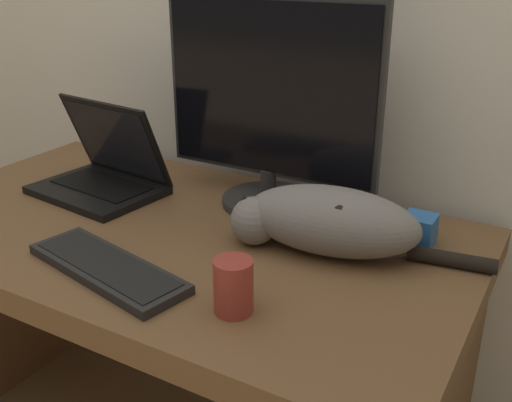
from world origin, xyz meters
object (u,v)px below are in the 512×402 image
object	(u,v)px
external_keyboard	(107,268)
cat	(325,220)
coffee_mug	(233,286)
laptop	(103,174)
monitor	(269,107)

from	to	relation	value
external_keyboard	cat	size ratio (longest dim) A/B	0.74
external_keyboard	coffee_mug	size ratio (longest dim) A/B	3.94
laptop	external_keyboard	distance (m)	0.46
cat	external_keyboard	bearing A→B (deg)	-146.03
monitor	cat	world-z (taller)	monitor
coffee_mug	laptop	bearing A→B (deg)	152.13
laptop	external_keyboard	size ratio (longest dim) A/B	0.87
laptop	coffee_mug	bearing A→B (deg)	-21.26
cat	coffee_mug	bearing A→B (deg)	-106.69
external_keyboard	cat	world-z (taller)	cat
monitor	coffee_mug	bearing A→B (deg)	-68.45
monitor	coffee_mug	distance (m)	0.54
monitor	laptop	size ratio (longest dim) A/B	1.60
laptop	coffee_mug	distance (m)	0.69
monitor	external_keyboard	world-z (taller)	monitor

